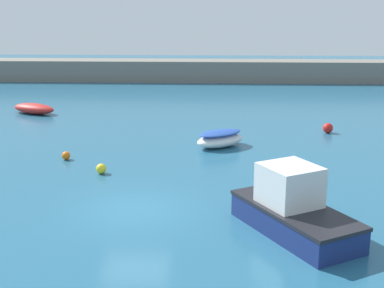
{
  "coord_description": "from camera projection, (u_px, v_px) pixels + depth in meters",
  "views": [
    {
      "loc": [
        2.9,
        -18.18,
        7.3
      ],
      "look_at": [
        1.84,
        6.43,
        0.8
      ],
      "focal_mm": 50.0,
      "sensor_mm": 36.0,
      "label": 1
    }
  ],
  "objects": [
    {
      "name": "mooring_buoy_yellow",
      "position": [
        101.0,
        169.0,
        23.59
      ],
      "size": [
        0.45,
        0.45,
        0.45
      ],
      "primitive_type": "sphere",
      "color": "yellow",
      "rests_on": "ground_plane"
    },
    {
      "name": "mooring_buoy_red",
      "position": [
        328.0,
        128.0,
        30.99
      ],
      "size": [
        0.58,
        0.58,
        0.58
      ],
      "primitive_type": "sphere",
      "color": "red",
      "rests_on": "ground_plane"
    },
    {
      "name": "open_tender_yellow",
      "position": [
        34.0,
        108.0,
        36.44
      ],
      "size": [
        3.54,
        2.56,
        0.7
      ],
      "rotation": [
        0.0,
        0.0,
        2.72
      ],
      "color": "red",
      "rests_on": "ground_plane"
    },
    {
      "name": "cabin_cruiser_white",
      "position": [
        293.0,
        209.0,
        17.42
      ],
      "size": [
        4.11,
        5.11,
        2.22
      ],
      "rotation": [
        0.0,
        0.0,
        5.24
      ],
      "color": "navy",
      "rests_on": "ground_plane"
    },
    {
      "name": "rowboat_with_red_cover",
      "position": [
        220.0,
        139.0,
        27.99
      ],
      "size": [
        3.09,
        2.86,
        0.85
      ],
      "rotation": [
        0.0,
        0.0,
        0.66
      ],
      "color": "white",
      "rests_on": "ground_plane"
    },
    {
      "name": "harbor_breakwater",
      "position": [
        185.0,
        71.0,
        51.69
      ],
      "size": [
        61.71,
        3.15,
        1.99
      ],
      "primitive_type": "cube",
      "color": "slate",
      "rests_on": "ground_plane"
    },
    {
      "name": "mooring_buoy_orange",
      "position": [
        66.0,
        156.0,
        25.7
      ],
      "size": [
        0.4,
        0.4,
        0.4
      ],
      "primitive_type": "sphere",
      "color": "orange",
      "rests_on": "ground_plane"
    },
    {
      "name": "ground_plane",
      "position": [
        134.0,
        212.0,
        19.57
      ],
      "size": [
        120.0,
        120.0,
        0.2
      ],
      "primitive_type": "cube",
      "color": "#235B7A"
    }
  ]
}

